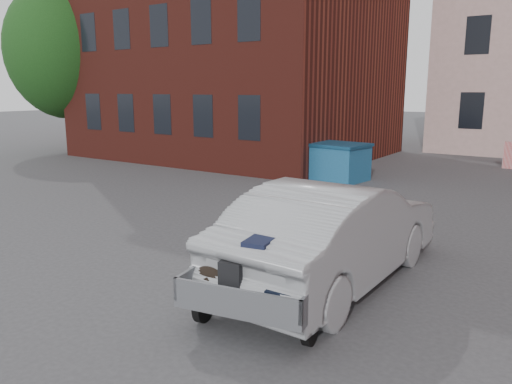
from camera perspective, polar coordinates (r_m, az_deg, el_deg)
The scene contains 6 objects.
ground at distance 7.94m, azimuth -4.12°, elevation -10.19°, with size 120.00×120.00×0.00m, color #38383A.
far_building at distance 37.10m, azimuth -7.68°, elevation 13.25°, with size 6.00×6.00×8.00m, color maroon.
tree at distance 25.42m, azimuth -21.07°, elevation 15.99°, with size 5.28×5.28×8.30m.
trailer at distance 6.16m, azimuth -0.27°, elevation -10.69°, with size 1.76×1.92×1.20m.
dumpster at distance 16.87m, azimuth 7.74°, elevation 3.64°, with size 3.07×1.87×1.22m.
silver_car at distance 7.77m, azimuth 8.88°, elevation -4.59°, with size 1.68×4.83×1.59m, color #9EA1A5.
Camera 1 is at (4.57, -5.77, 2.96)m, focal length 35.00 mm.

